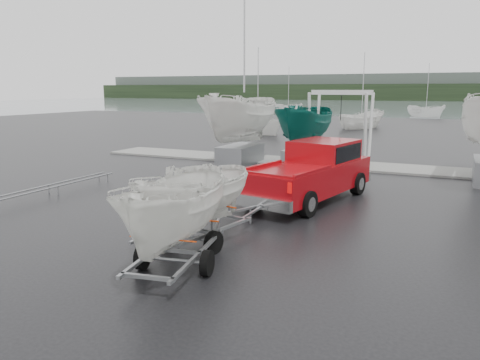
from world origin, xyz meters
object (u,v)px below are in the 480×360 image
(trailer_hitched, at_px, (194,152))
(boat_hoist, at_px, (341,117))
(trailer_parked, at_px, (175,150))
(pickup_truck, at_px, (314,170))

(trailer_hitched, relative_size, boat_hoist, 1.15)
(trailer_hitched, xyz_separation_m, boat_hoist, (0.35, 15.04, 0.10))
(boat_hoist, bearing_deg, trailer_hitched, -91.33)
(trailer_parked, distance_m, boat_hoist, 16.69)
(boat_hoist, bearing_deg, pickup_truck, -83.29)
(boat_hoist, bearing_deg, trailer_parked, -89.55)
(trailer_hitched, relative_size, trailer_parked, 0.90)
(pickup_truck, xyz_separation_m, boat_hoist, (-0.98, 8.33, 1.52))
(pickup_truck, bearing_deg, trailer_parked, -84.59)
(pickup_truck, height_order, boat_hoist, boat_hoist)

